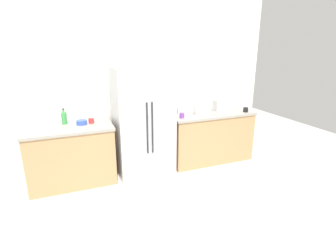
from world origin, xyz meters
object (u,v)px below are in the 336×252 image
Objects in this scene: refrigerator at (143,122)px; bowl_a at (82,122)px; toaster at (221,105)px; rice_cooker at (202,107)px; cup_d at (246,110)px; cup_b at (176,111)px; cup_a at (182,115)px; bottle_a at (64,118)px; cup_c at (91,121)px.

refrigerator is 11.26× the size of bowl_a.
bowl_a is (-2.46, 0.03, -0.07)m from toaster.
rice_cooker is 3.46× the size of cup_d.
rice_cooker reaches higher than cup_b.
cup_d is at bearing -2.03° from cup_a.
cup_b is at bearing -0.69° from bottle_a.
cup_b is (0.03, 0.32, 0.00)m from cup_a.
cup_b is 0.57× the size of bowl_a.
rice_cooker reaches higher than cup_d.
cup_b reaches higher than cup_d.
bowl_a is (-1.61, -0.10, -0.01)m from cup_b.
cup_b reaches higher than cup_a.
cup_a reaches higher than bowl_a.
toaster is 1.13× the size of bottle_a.
bottle_a is 2.82× the size of cup_a.
bottle_a is at bearing 172.82° from cup_d.
refrigerator is 6.35× the size of toaster.
bowl_a is (-0.14, -0.02, -0.00)m from cup_c.
refrigerator is at bearing 170.51° from cup_a.
cup_c is (-1.44, 0.25, -0.01)m from cup_a.
refrigerator is 0.94m from bowl_a.
rice_cooker is at bearing -31.65° from cup_b.
cup_b is 1.02× the size of cup_d.
bowl_a is (-1.58, 0.22, -0.01)m from cup_a.
bowl_a is (-0.94, 0.11, 0.06)m from refrigerator.
rice_cooker is 1.24× the size of bottle_a.
bottle_a is 0.28m from bowl_a.
cup_a is 1.03× the size of cup_c.
toaster is 2.70m from bottle_a.
cup_a is (0.64, -0.11, 0.07)m from refrigerator.
bottle_a is 1.86m from cup_a.
cup_b is 1.46m from cup_c.
rice_cooker reaches higher than bottle_a.
toaster is at bearing -0.81° from bowl_a.
refrigerator reaches higher than cup_d.
toaster is (1.52, 0.08, 0.13)m from refrigerator.
refrigerator is 20.31× the size of cup_a.
refrigerator is 0.81m from cup_c.
bottle_a reaches higher than cup_a.
toaster is at bearing 148.49° from cup_d.
bottle_a is 2.78× the size of cup_d.
refrigerator reaches higher than bowl_a.
refrigerator is 7.19× the size of bottle_a.
bottle_a is 2.92× the size of cup_c.
refrigerator reaches higher than cup_c.
cup_a is at bearing -168.07° from toaster.
cup_a is at bearing -169.18° from rice_cooker.
refrigerator is 0.66m from cup_a.
rice_cooker is 1.95× the size of bowl_a.
refrigerator is 0.71m from cup_b.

